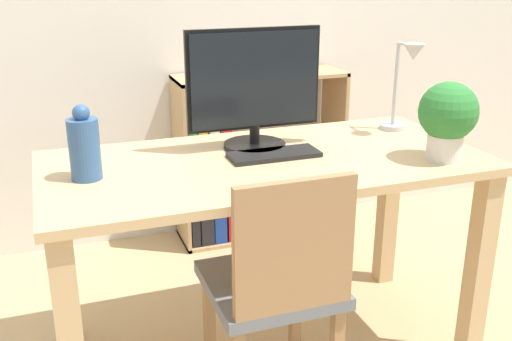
% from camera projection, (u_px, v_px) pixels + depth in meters
% --- Properties ---
extents(desk, '(1.49, 0.71, 0.75)m').
position_uv_depth(desk, '(266.00, 195.00, 2.06)').
color(desk, tan).
rests_on(desk, ground_plane).
extents(monitor, '(0.48, 0.22, 0.42)m').
position_uv_depth(monitor, '(254.00, 86.00, 2.07)').
color(monitor, black).
rests_on(monitor, desk).
extents(keyboard, '(0.31, 0.12, 0.02)m').
position_uv_depth(keyboard, '(274.00, 155.00, 2.03)').
color(keyboard, black).
rests_on(keyboard, desk).
extents(vase, '(0.09, 0.09, 0.23)m').
position_uv_depth(vase, '(84.00, 147.00, 1.80)').
color(vase, '#33598C').
rests_on(vase, desk).
extents(desk_lamp, '(0.10, 0.19, 0.35)m').
position_uv_depth(desk_lamp, '(405.00, 79.00, 2.25)').
color(desk_lamp, '#B7B7BC').
rests_on(desk_lamp, desk).
extents(potted_plant, '(0.19, 0.19, 0.26)m').
position_uv_depth(potted_plant, '(448.00, 116.00, 1.96)').
color(potted_plant, silver).
rests_on(potted_plant, desk).
extents(chair, '(0.40, 0.40, 0.83)m').
position_uv_depth(chair, '(278.00, 282.00, 1.84)').
color(chair, slate).
rests_on(chair, ground_plane).
extents(bookshelf, '(0.86, 0.28, 0.85)m').
position_uv_depth(bookshelf, '(229.00, 166.00, 3.05)').
color(bookshelf, tan).
rests_on(bookshelf, ground_plane).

